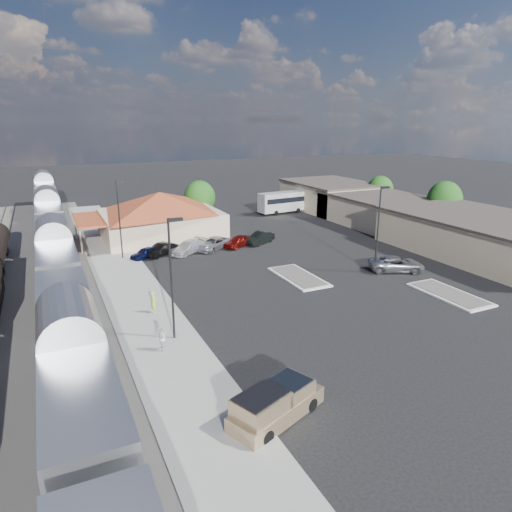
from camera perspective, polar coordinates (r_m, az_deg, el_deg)
name	(u,v)px	position (r m, az deg, el deg)	size (l,w,h in m)	color
ground	(272,290)	(42.83, 2.04, -4.28)	(280.00, 280.00, 0.00)	black
railbed	(24,296)	(46.21, -26.97, -4.49)	(16.00, 100.00, 0.12)	#4C4944
platform	(130,288)	(44.69, -15.47, -3.86)	(5.50, 92.00, 0.18)	gray
passenger_train	(57,262)	(45.24, -23.66, -0.72)	(3.00, 104.00, 5.55)	silver
station_depot	(160,215)	(62.32, -11.90, 5.05)	(18.35, 12.24, 6.20)	tan
buildings_east	(400,214)	(69.29, 17.54, 5.05)	(14.40, 51.40, 4.80)	#C6B28C
traffic_island_south	(298,277)	(46.26, 5.33, -2.59)	(3.30, 7.50, 0.21)	silver
traffic_island_north	(449,294)	(45.12, 23.02, -4.41)	(3.30, 7.50, 0.21)	silver
lamp_plat_s	(172,270)	(32.05, -10.44, -1.72)	(1.08, 0.25, 9.00)	black
lamp_plat_n	(120,213)	(53.02, -16.67, 5.14)	(1.08, 0.25, 9.00)	black
lamp_lot	(379,222)	(47.85, 15.14, 4.07)	(1.08, 0.25, 9.00)	black
tree_east_b	(444,200)	(71.58, 22.49, 6.50)	(4.94, 4.94, 6.96)	#382314
tree_east_c	(380,190)	(81.62, 15.25, 7.96)	(4.41, 4.41, 6.21)	#382314
tree_depot	(200,198)	(69.85, -7.05, 7.25)	(4.71, 4.71, 6.63)	#382314
pickup_truck	(277,403)	(25.33, 2.63, -17.90)	(6.07, 4.07, 1.97)	tan
suv	(397,264)	(50.04, 17.18, -0.96)	(2.62, 5.68, 1.58)	#A0A2A8
coach_bus	(289,200)	(78.67, 4.15, 6.93)	(11.33, 3.43, 3.58)	silver
person_a	(154,302)	(38.13, -12.68, -5.64)	(0.66, 0.44, 1.82)	#B8CE40
person_b	(160,339)	(31.96, -11.88, -10.08)	(0.90, 0.70, 1.86)	silver
parked_car_a	(146,253)	(53.78, -13.61, 0.38)	(1.53, 3.81, 1.30)	#0D1441
parked_car_b	(161,250)	(54.41, -11.77, 0.78)	(1.55, 4.46, 1.47)	black
parked_car_c	(188,247)	(54.90, -8.46, 1.11)	(2.11, 5.18, 1.50)	silver
parked_car_d	(213,244)	(56.13, -5.42, 1.55)	(2.45, 5.32, 1.48)	#96979E
parked_car_e	(238,241)	(56.98, -2.29, 1.83)	(1.71, 4.26, 1.45)	maroon
parked_car_f	(260,238)	(58.51, 0.48, 2.27)	(1.59, 4.57, 1.50)	black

